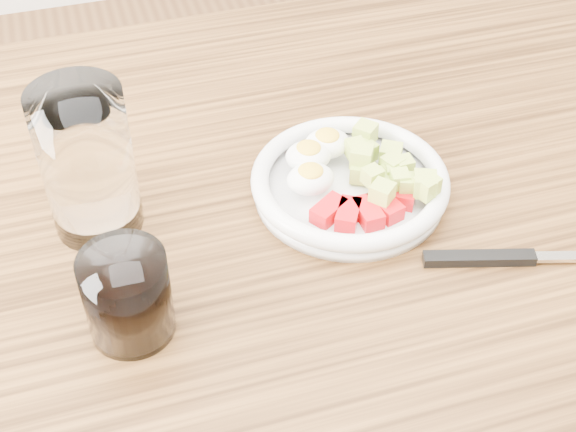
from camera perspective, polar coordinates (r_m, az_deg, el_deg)
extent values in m
cube|color=brown|center=(0.77, 0.93, -3.04)|extent=(1.50, 0.90, 0.04)
cylinder|color=white|center=(0.81, 4.38, 1.83)|extent=(0.19, 0.19, 0.01)
torus|color=white|center=(0.80, 4.43, 2.61)|extent=(0.20, 0.20, 0.02)
cube|color=red|center=(0.76, 2.92, 0.39)|extent=(0.04, 0.04, 0.02)
cube|color=red|center=(0.76, 4.31, 0.12)|extent=(0.04, 0.04, 0.02)
cube|color=red|center=(0.76, 5.72, 0.22)|extent=(0.02, 0.04, 0.02)
cube|color=red|center=(0.77, 6.91, 0.67)|extent=(0.03, 0.04, 0.02)
cube|color=red|center=(0.78, 7.71, 1.39)|extent=(0.04, 0.04, 0.02)
ellipsoid|color=white|center=(0.81, 1.46, 4.30)|extent=(0.05, 0.04, 0.03)
ellipsoid|color=yellow|center=(0.80, 1.48, 4.87)|extent=(0.03, 0.03, 0.01)
ellipsoid|color=white|center=(0.83, 2.79, 5.18)|extent=(0.05, 0.04, 0.03)
ellipsoid|color=yellow|center=(0.82, 2.82, 5.75)|extent=(0.03, 0.03, 0.01)
ellipsoid|color=white|center=(0.78, 1.61, 2.65)|extent=(0.05, 0.04, 0.03)
ellipsoid|color=yellow|center=(0.77, 1.63, 3.23)|extent=(0.03, 0.03, 0.01)
cube|color=#BECD4F|center=(0.80, 8.25, 3.57)|extent=(0.02, 0.02, 0.02)
cube|color=#BECD4F|center=(0.84, 5.52, 5.88)|extent=(0.03, 0.03, 0.02)
cube|color=#BECD4F|center=(0.80, 5.26, 4.25)|extent=(0.03, 0.03, 0.02)
cube|color=#BECD4F|center=(0.83, 5.56, 4.60)|extent=(0.02, 0.02, 0.02)
cube|color=#BECD4F|center=(0.77, 9.83, 2.11)|extent=(0.03, 0.03, 0.02)
cube|color=#BECD4F|center=(0.78, 9.70, 2.25)|extent=(0.03, 0.03, 0.02)
cube|color=#BECD4F|center=(0.78, 6.03, 2.84)|extent=(0.02, 0.02, 0.02)
cube|color=#BECD4F|center=(0.80, 7.72, 2.62)|extent=(0.02, 0.02, 0.02)
cube|color=#BECD4F|center=(0.80, 5.13, 3.14)|extent=(0.03, 0.03, 0.02)
cube|color=#BECD4F|center=(0.80, 7.42, 3.60)|extent=(0.03, 0.03, 0.02)
cube|color=#BECD4F|center=(0.80, 7.46, 3.03)|extent=(0.02, 0.02, 0.02)
cube|color=#BECD4F|center=(0.78, 6.92, 1.90)|extent=(0.02, 0.02, 0.02)
cube|color=#BECD4F|center=(0.80, 7.66, 3.01)|extent=(0.02, 0.02, 0.02)
cube|color=#BECD4F|center=(0.81, 4.83, 4.76)|extent=(0.02, 0.02, 0.02)
cube|color=#BECD4F|center=(0.76, 6.71, 1.64)|extent=(0.03, 0.03, 0.02)
cube|color=#BECD4F|center=(0.78, 7.95, 2.59)|extent=(0.02, 0.02, 0.02)
cube|color=#BECD4F|center=(0.78, 8.53, 2.27)|extent=(0.02, 0.02, 0.02)
cube|color=#BECD4F|center=(0.80, 6.85, 2.64)|extent=(0.02, 0.02, 0.02)
cube|color=#BECD4F|center=(0.82, 7.31, 4.31)|extent=(0.03, 0.03, 0.02)
cube|color=black|center=(0.76, 13.44, -2.94)|extent=(0.10, 0.04, 0.01)
cube|color=silver|center=(0.78, 19.25, -2.76)|extent=(0.06, 0.03, 0.00)
cylinder|color=white|center=(0.75, -14.09, 3.72)|extent=(0.08, 0.08, 0.15)
cylinder|color=white|center=(0.67, -11.35, -5.55)|extent=(0.07, 0.07, 0.08)
cylinder|color=black|center=(0.67, -11.33, -5.67)|extent=(0.06, 0.06, 0.07)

